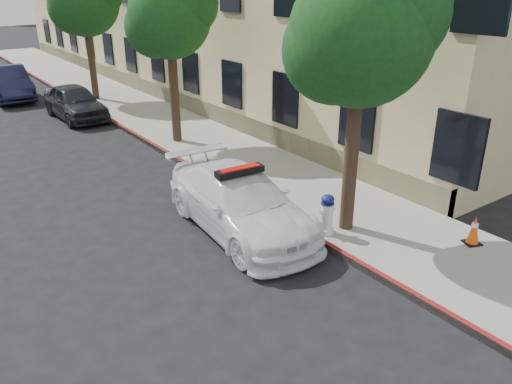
{
  "coord_description": "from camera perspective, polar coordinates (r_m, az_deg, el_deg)",
  "views": [
    {
      "loc": [
        -4.5,
        -8.84,
        5.22
      ],
      "look_at": [
        1.27,
        -0.84,
        1.0
      ],
      "focal_mm": 35.0,
      "sensor_mm": 36.0,
      "label": 1
    }
  ],
  "objects": [
    {
      "name": "traffic_cone",
      "position": [
        11.24,
        23.66,
        -4.03
      ],
      "size": [
        0.42,
        0.42,
        0.62
      ],
      "rotation": [
        0.0,
        0.0,
        -0.37
      ],
      "color": "black",
      "rests_on": "sidewalk"
    },
    {
      "name": "parked_car_mid",
      "position": [
        21.58,
        -19.99,
        9.65
      ],
      "size": [
        1.73,
        4.03,
        1.36
      ],
      "primitive_type": "imported",
      "rotation": [
        0.0,
        0.0,
        0.03
      ],
      "color": "black",
      "rests_on": "ground"
    },
    {
      "name": "parked_car_far",
      "position": [
        26.47,
        -26.43,
        11.09
      ],
      "size": [
        1.76,
        4.6,
        1.5
      ],
      "primitive_type": "imported",
      "rotation": [
        0.0,
        0.0,
        -0.04
      ],
      "color": "#151634",
      "rests_on": "ground"
    },
    {
      "name": "curb_strip",
      "position": [
        20.6,
        -16.25,
        7.79
      ],
      "size": [
        0.12,
        50.0,
        0.15
      ],
      "primitive_type": "cube",
      "color": "maroon",
      "rests_on": "ground"
    },
    {
      "name": "sidewalk",
      "position": [
        21.14,
        -12.33,
        8.56
      ],
      "size": [
        3.2,
        50.0,
        0.15
      ],
      "primitive_type": "cube",
      "color": "gray",
      "rests_on": "ground"
    },
    {
      "name": "police_car",
      "position": [
        11.04,
        -1.82,
        -1.15
      ],
      "size": [
        2.23,
        4.77,
        1.5
      ],
      "rotation": [
        0.0,
        0.0,
        -0.08
      ],
      "color": "white",
      "rests_on": "ground"
    },
    {
      "name": "fire_hydrant",
      "position": [
        10.77,
        8.11,
        -2.56
      ],
      "size": [
        0.37,
        0.35,
        0.9
      ],
      "rotation": [
        0.0,
        0.0,
        -0.05
      ],
      "color": "white",
      "rests_on": "sidewalk"
    },
    {
      "name": "tree_near",
      "position": [
        10.13,
        12.09,
        17.32
      ],
      "size": [
        2.92,
        2.82,
        5.62
      ],
      "color": "black",
      "rests_on": "sidewalk"
    },
    {
      "name": "tree_mid",
      "position": [
        16.62,
        -9.75,
        19.21
      ],
      "size": [
        2.77,
        2.64,
        5.43
      ],
      "color": "black",
      "rests_on": "sidewalk"
    },
    {
      "name": "tree_far",
      "position": [
        24.02,
        -18.99,
        20.03
      ],
      "size": [
        3.1,
        3.0,
        5.81
      ],
      "color": "black",
      "rests_on": "sidewalk"
    },
    {
      "name": "ground",
      "position": [
        11.21,
        -7.86,
        -4.83
      ],
      "size": [
        120.0,
        120.0,
        0.0
      ],
      "primitive_type": "plane",
      "color": "black",
      "rests_on": "ground"
    }
  ]
}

